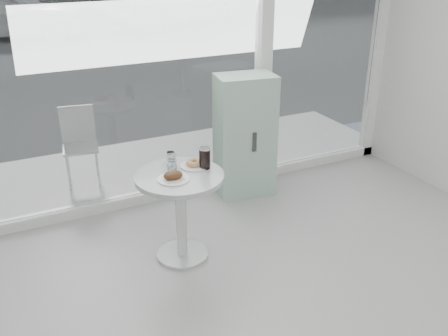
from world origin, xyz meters
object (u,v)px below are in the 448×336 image
mint_cabinet (245,136)px  plate_fritter (174,176)px  water_tumbler_a (172,163)px  car_white (3,11)px  car_silver (173,1)px  cola_glass (205,158)px  water_tumbler_b (171,159)px  patio_chair (79,140)px  main_table (180,199)px  plate_donut (194,164)px

mint_cabinet → plate_fritter: size_ratio=5.04×
plate_fritter → water_tumbler_a: bearing=73.0°
car_white → plate_fritter: car_white is taller
car_silver → water_tumbler_a: car_silver is taller
mint_cabinet → cola_glass: (-0.82, -0.83, 0.22)m
water_tumbler_a → water_tumbler_b: size_ratio=1.17×
patio_chair → cola_glass: (0.69, -1.75, 0.33)m
car_white → cola_glass: 12.06m
car_white → water_tumbler_b: 11.85m
main_table → water_tumbler_a: water_tumbler_a is taller
patio_chair → plate_donut: patio_chair is taller
main_table → water_tumbler_b: bearing=85.8°
main_table → cola_glass: (0.24, 0.03, 0.31)m
patio_chair → cola_glass: cola_glass is taller
car_silver → cola_glass: size_ratio=25.90×
patio_chair → water_tumbler_a: size_ratio=6.70×
car_silver → water_tumbler_b: (-4.56, -11.90, 0.06)m
plate_fritter → car_white: bearing=91.6°
mint_cabinet → plate_fritter: (-1.13, -0.92, 0.16)m
car_silver → plate_fritter: 13.05m
plate_donut → cola_glass: size_ratio=1.34×
main_table → water_tumbler_b: size_ratio=7.25×
water_tumbler_b → mint_cabinet: bearing=31.0°
patio_chair → car_white: bearing=99.0°
mint_cabinet → patio_chair: (-1.52, 0.92, -0.11)m
mint_cabinet → water_tumbler_b: mint_cabinet is taller
main_table → patio_chair: 1.84m
water_tumbler_b → cola_glass: size_ratio=0.60×
car_silver → car_white: bearing=71.9°
plate_donut → water_tumbler_a: size_ratio=1.91×
water_tumbler_a → patio_chair: bearing=105.1°
patio_chair → car_white: car_white is taller
main_table → plate_fritter: bearing=-137.8°
car_white → plate_donut: bearing=-160.1°
mint_cabinet → plate_donut: (-0.89, -0.76, 0.16)m
main_table → plate_fritter: 0.27m
car_silver → cola_glass: car_silver is taller
patio_chair → water_tumbler_b: patio_chair is taller
car_white → plate_fritter: (0.34, -12.14, 0.06)m
car_silver → water_tumbler_b: size_ratio=43.28×
car_white → car_silver: size_ratio=0.95×
water_tumbler_a → cola_glass: size_ratio=0.70×
main_table → water_tumbler_a: bearing=96.1°
plate_donut → water_tumbler_b: (-0.16, 0.13, 0.03)m
plate_donut → cola_glass: cola_glass is taller
car_white → plate_fritter: size_ratio=17.21×
patio_chair → car_white: size_ratio=0.19×
mint_cabinet → cola_glass: bearing=-125.7°
main_table → car_silver: 12.97m
plate_donut → main_table: bearing=-150.9°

